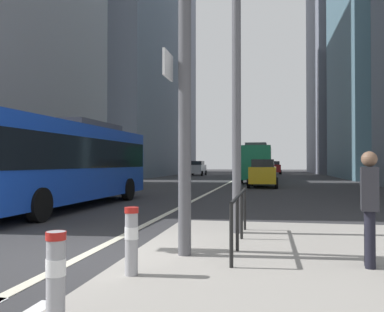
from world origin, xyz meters
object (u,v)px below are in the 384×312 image
at_px(city_bus_blue_oncoming, 65,160).
at_px(traffic_signal_gantry, 89,31).
at_px(bollard_right, 131,237).
at_px(pedestrian_waiting, 370,202).
at_px(street_lamp_post, 236,4).
at_px(bollard_left, 56,273).
at_px(car_oncoming_mid, 197,168).
at_px(car_receding_near, 263,173).
at_px(car_receding_far, 274,168).
at_px(city_bus_red_receding, 257,161).

distance_m(city_bus_blue_oncoming, traffic_signal_gantry, 9.19).
height_order(bollard_right, pedestrian_waiting, pedestrian_waiting).
xyz_separation_m(traffic_signal_gantry, street_lamp_post, (2.44, 2.43, 1.21)).
height_order(city_bus_blue_oncoming, bollard_left, city_bus_blue_oncoming).
distance_m(bollard_right, pedestrian_waiting, 3.56).
xyz_separation_m(car_oncoming_mid, bollard_right, (7.56, -49.66, -0.32)).
relative_size(car_receding_near, street_lamp_post, 0.57).
distance_m(car_receding_far, pedestrian_waiting, 56.88).
height_order(bollard_left, bollard_right, bollard_right).
distance_m(city_bus_blue_oncoming, car_oncoming_mid, 40.64).
xyz_separation_m(city_bus_red_receding, car_oncoming_mid, (-8.40, 16.55, -0.85)).
distance_m(city_bus_red_receding, car_receding_near, 9.08).
xyz_separation_m(city_bus_blue_oncoming, street_lamp_post, (6.89, -5.29, 3.45)).
distance_m(city_bus_blue_oncoming, city_bus_red_receding, 24.91).
bearing_deg(city_bus_blue_oncoming, city_bus_red_receding, 74.75).
bearing_deg(traffic_signal_gantry, city_bus_red_receding, 86.22).
relative_size(bollard_left, pedestrian_waiting, 0.52).
relative_size(traffic_signal_gantry, pedestrian_waiting, 3.45).
height_order(car_receding_near, traffic_signal_gantry, traffic_signal_gantry).
xyz_separation_m(city_bus_blue_oncoming, car_oncoming_mid, (-1.85, 40.59, -0.85)).
bearing_deg(pedestrian_waiting, car_receding_near, 94.65).
xyz_separation_m(car_receding_far, street_lamp_post, (-1.48, -54.15, 4.29)).
bearing_deg(car_receding_far, pedestrian_waiting, -89.28).
xyz_separation_m(street_lamp_post, pedestrian_waiting, (2.19, -2.72, -4.16)).
relative_size(city_bus_red_receding, street_lamp_post, 1.43).
bearing_deg(car_oncoming_mid, traffic_signal_gantry, -82.57).
distance_m(car_oncoming_mid, car_receding_far, 13.15).
distance_m(city_bus_red_receding, street_lamp_post, 29.53).
bearing_deg(bollard_left, city_bus_red_receding, 88.41).
xyz_separation_m(city_bus_blue_oncoming, bollard_right, (5.71, -9.07, -1.16)).
xyz_separation_m(car_receding_far, bollard_left, (-2.79, -59.79, -0.34)).
bearing_deg(pedestrian_waiting, bollard_left, -140.24).
xyz_separation_m(car_receding_near, bollard_right, (-1.50, -24.09, -0.32)).
bearing_deg(car_receding_near, bollard_right, -93.57).
relative_size(city_bus_red_receding, car_receding_near, 2.52).
distance_m(city_bus_blue_oncoming, pedestrian_waiting, 12.14).
height_order(street_lamp_post, pedestrian_waiting, street_lamp_post).
bearing_deg(car_oncoming_mid, city_bus_red_receding, -63.09).
relative_size(city_bus_blue_oncoming, car_receding_near, 2.47).
distance_m(city_bus_red_receding, bollard_left, 35.00).
bearing_deg(pedestrian_waiting, city_bus_red_receding, 94.52).
height_order(city_bus_red_receding, traffic_signal_gantry, traffic_signal_gantry).
bearing_deg(car_receding_near, city_bus_blue_oncoming, -115.66).
bearing_deg(pedestrian_waiting, traffic_signal_gantry, 176.33).
xyz_separation_m(city_bus_blue_oncoming, traffic_signal_gantry, (4.45, -7.72, 2.23)).
height_order(car_oncoming_mid, car_receding_near, same).
relative_size(car_receding_far, bollard_right, 4.50).
distance_m(car_oncoming_mid, bollard_left, 52.05).
distance_m(traffic_signal_gantry, pedestrian_waiting, 5.50).
bearing_deg(city_bus_red_receding, traffic_signal_gantry, -93.78).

